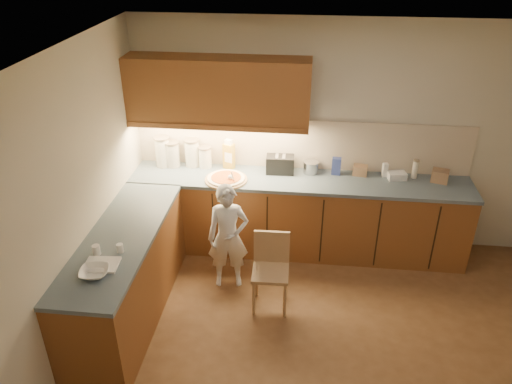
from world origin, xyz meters
TOP-DOWN VIEW (x-y plane):
  - room at (0.00, 0.00)m, footprint 4.54×4.50m
  - l_counter at (-0.92, 1.25)m, footprint 3.77×2.62m
  - backsplash at (-0.38, 1.99)m, footprint 3.75×0.02m
  - upper_cabinets at (-1.27, 1.82)m, footprint 1.95×0.36m
  - pizza_on_board at (-1.17, 1.57)m, footprint 0.47×0.47m
  - child at (-1.06, 0.97)m, footprint 0.46×0.34m
  - wooden_chair at (-0.60, 0.72)m, footprint 0.36×0.36m
  - mixing_bowl at (-1.95, -0.19)m, footprint 0.27×0.27m
  - canister_a at (-1.95, 1.86)m, footprint 0.18×0.18m
  - canister_b at (-1.84, 1.86)m, footprint 0.17×0.17m
  - canister_c at (-1.62, 1.90)m, footprint 0.17×0.17m
  - canister_d at (-1.46, 1.88)m, footprint 0.16×0.16m
  - oil_jug at (-1.19, 1.89)m, footprint 0.14×0.12m
  - toaster at (-0.60, 1.83)m, footprint 0.32×0.19m
  - steel_pot at (-0.25, 1.87)m, footprint 0.18×0.18m
  - blue_box at (0.03, 1.86)m, footprint 0.10×0.08m
  - card_box_a at (0.29, 1.88)m, footprint 0.17×0.13m
  - white_bottle at (0.56, 1.87)m, footprint 0.06×0.06m
  - flat_pack at (0.69, 1.82)m, footprint 0.22×0.17m
  - tall_jar at (0.89, 1.87)m, footprint 0.07×0.07m
  - card_box_b at (1.14, 1.81)m, footprint 0.21×0.18m
  - dough_cloth at (-1.94, -0.06)m, footprint 0.29×0.24m
  - spice_jar_a at (-2.04, 0.09)m, footprint 0.07×0.07m
  - spice_jar_b at (-1.86, 0.15)m, footprint 0.07×0.07m

SIDE VIEW (x-z plane):
  - wooden_chair at x=-0.60m, z-range 0.06..0.85m
  - l_counter at x=-0.92m, z-range 0.00..0.92m
  - child at x=-1.06m, z-range 0.00..1.16m
  - dough_cloth at x=-1.94m, z-range 0.92..0.94m
  - pizza_on_board at x=-1.17m, z-range 0.85..1.04m
  - mixing_bowl at x=-1.95m, z-range 0.92..0.98m
  - spice_jar_b at x=-1.86m, z-range 0.92..1.00m
  - flat_pack at x=0.69m, z-range 0.92..1.00m
  - spice_jar_a at x=-2.04m, z-range 0.92..1.01m
  - card_box_a at x=0.29m, z-range 0.92..1.03m
  - card_box_b at x=1.14m, z-range 0.92..1.06m
  - steel_pot at x=-0.25m, z-range 0.92..1.06m
  - white_bottle at x=0.56m, z-range 0.92..1.08m
  - blue_box at x=0.03m, z-range 0.92..1.12m
  - toaster at x=-0.60m, z-range 0.92..1.12m
  - tall_jar at x=0.89m, z-range 0.92..1.14m
  - canister_d at x=-1.46m, z-range 0.92..1.17m
  - canister_b at x=-1.84m, z-range 0.92..1.22m
  - oil_jug at x=-1.19m, z-range 0.91..1.25m
  - canister_c at x=-1.62m, z-range 0.92..1.25m
  - canister_a at x=-1.95m, z-range 0.92..1.28m
  - backsplash at x=-0.38m, z-range 0.92..1.50m
  - room at x=0.00m, z-range 0.37..2.99m
  - upper_cabinets at x=-1.27m, z-range 1.48..2.21m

